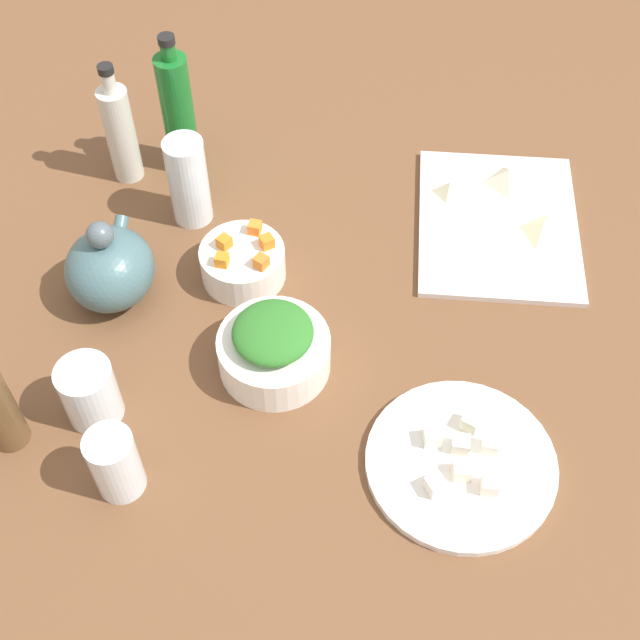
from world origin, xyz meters
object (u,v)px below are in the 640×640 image
(drinking_glass_1, at_px, (90,393))
(teapot, at_px, (110,268))
(drinking_glass_2, at_px, (188,181))
(bowl_carrots, at_px, (243,263))
(bowl_greens, at_px, (274,353))
(bottle_1, at_px, (178,112))
(cutting_board, at_px, (498,224))
(plate_tofu, at_px, (461,463))
(drinking_glass_0, at_px, (115,463))
(bottle_0, at_px, (120,132))

(drinking_glass_1, bearing_deg, teapot, 8.18)
(drinking_glass_1, distance_m, drinking_glass_2, 0.38)
(bowl_carrots, height_order, drinking_glass_1, drinking_glass_1)
(bowl_greens, height_order, teapot, teapot)
(drinking_glass_2, bearing_deg, bottle_1, 18.49)
(cutting_board, distance_m, drinking_glass_1, 0.67)
(cutting_board, xyz_separation_m, bowl_greens, (-0.31, 0.31, 0.02))
(bowl_carrots, xyz_separation_m, teapot, (-0.06, 0.18, 0.03))
(plate_tofu, xyz_separation_m, bowl_greens, (0.12, 0.26, 0.02))
(cutting_board, bearing_deg, drinking_glass_0, 137.67)
(plate_tofu, xyz_separation_m, teapot, (0.22, 0.51, 0.05))
(plate_tofu, height_order, bowl_greens, bowl_greens)
(cutting_board, height_order, bowl_carrots, bowl_carrots)
(bottle_1, height_order, drinking_glass_0, bottle_1)
(bottle_1, relative_size, drinking_glass_1, 2.61)
(bottle_0, xyz_separation_m, drinking_glass_2, (-0.08, -0.13, -0.01))
(cutting_board, relative_size, drinking_glass_2, 2.09)
(plate_tofu, height_order, bowl_carrots, bowl_carrots)
(plate_tofu, distance_m, bottle_1, 0.71)
(cutting_board, xyz_separation_m, bowl_carrots, (-0.15, 0.38, 0.02))
(cutting_board, relative_size, bottle_0, 1.47)
(bowl_carrots, relative_size, bottle_0, 0.59)
(plate_tofu, height_order, bottle_1, bottle_1)
(teapot, xyz_separation_m, bottle_1, (0.29, -0.04, 0.05))
(bowl_greens, bearing_deg, drinking_glass_2, 33.06)
(drinking_glass_1, bearing_deg, drinking_glass_2, -7.36)
(bowl_carrots, relative_size, teapot, 0.82)
(plate_tofu, height_order, drinking_glass_0, drinking_glass_0)
(teapot, bearing_deg, bottle_0, 11.04)
(bowl_greens, relative_size, drinking_glass_1, 1.63)
(plate_tofu, height_order, bottle_0, bottle_0)
(plate_tofu, bearing_deg, bottle_1, 42.98)
(bowl_carrots, relative_size, bottle_1, 0.51)
(teapot, distance_m, drinking_glass_2, 0.19)
(drinking_glass_0, relative_size, drinking_glass_1, 1.10)
(teapot, bearing_deg, plate_tofu, -113.21)
(bottle_0, height_order, drinking_glass_2, bottle_0)
(plate_tofu, relative_size, bottle_1, 0.99)
(cutting_board, height_order, bowl_greens, bowl_greens)
(bowl_carrots, distance_m, drinking_glass_2, 0.16)
(bottle_1, xyz_separation_m, drinking_glass_1, (-0.49, 0.01, -0.06))
(plate_tofu, relative_size, drinking_glass_1, 2.59)
(cutting_board, bearing_deg, drinking_glass_2, 94.73)
(plate_tofu, bearing_deg, bottle_0, 49.92)
(bottle_1, bearing_deg, bottle_0, 112.28)
(drinking_glass_1, height_order, drinking_glass_2, drinking_glass_2)
(bowl_greens, relative_size, drinking_glass_2, 1.03)
(teapot, bearing_deg, drinking_glass_0, -163.03)
(drinking_glass_0, relative_size, drinking_glass_2, 0.69)
(bowl_carrots, distance_m, teapot, 0.19)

